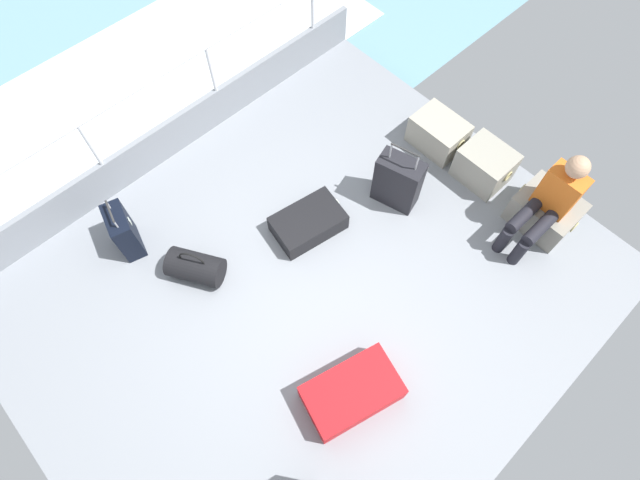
{
  "coord_description": "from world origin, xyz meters",
  "views": [
    {
      "loc": [
        1.39,
        -1.16,
        4.4
      ],
      "look_at": [
        -0.2,
        0.34,
        0.25
      ],
      "focal_mm": 28.34,
      "sensor_mm": 36.0,
      "label": 1
    }
  ],
  "objects_px": {
    "suitcase_1": "(124,231)",
    "cargo_crate_1": "(485,165)",
    "suitcase_0": "(352,392)",
    "suitcase_4": "(398,182)",
    "passenger_seated": "(549,202)",
    "cargo_crate_0": "(438,133)",
    "suitcase_2": "(308,223)",
    "duffel_bag": "(195,267)",
    "cargo_crate_2": "(545,211)"
  },
  "relations": [
    {
      "from": "cargo_crate_0",
      "to": "suitcase_4",
      "type": "height_order",
      "value": "suitcase_4"
    },
    {
      "from": "cargo_crate_2",
      "to": "suitcase_1",
      "type": "relative_size",
      "value": 0.97
    },
    {
      "from": "suitcase_0",
      "to": "suitcase_1",
      "type": "bearing_deg",
      "value": -167.87
    },
    {
      "from": "cargo_crate_1",
      "to": "duffel_bag",
      "type": "bearing_deg",
      "value": -111.75
    },
    {
      "from": "cargo_crate_0",
      "to": "duffel_bag",
      "type": "height_order",
      "value": "duffel_bag"
    },
    {
      "from": "cargo_crate_0",
      "to": "cargo_crate_2",
      "type": "relative_size",
      "value": 0.96
    },
    {
      "from": "passenger_seated",
      "to": "suitcase_4",
      "type": "relative_size",
      "value": 1.3
    },
    {
      "from": "suitcase_0",
      "to": "suitcase_1",
      "type": "xyz_separation_m",
      "value": [
        -2.49,
        -0.54,
        0.13
      ]
    },
    {
      "from": "cargo_crate_2",
      "to": "passenger_seated",
      "type": "relative_size",
      "value": 0.59
    },
    {
      "from": "suitcase_1",
      "to": "cargo_crate_0",
      "type": "bearing_deg",
      "value": 68.48
    },
    {
      "from": "passenger_seated",
      "to": "suitcase_4",
      "type": "bearing_deg",
      "value": -149.67
    },
    {
      "from": "suitcase_0",
      "to": "suitcase_1",
      "type": "height_order",
      "value": "suitcase_1"
    },
    {
      "from": "cargo_crate_0",
      "to": "cargo_crate_1",
      "type": "relative_size",
      "value": 1.08
    },
    {
      "from": "passenger_seated",
      "to": "suitcase_1",
      "type": "relative_size",
      "value": 1.66
    },
    {
      "from": "suitcase_2",
      "to": "suitcase_4",
      "type": "height_order",
      "value": "suitcase_4"
    },
    {
      "from": "suitcase_1",
      "to": "suitcase_2",
      "type": "height_order",
      "value": "suitcase_1"
    },
    {
      "from": "passenger_seated",
      "to": "suitcase_4",
      "type": "distance_m",
      "value": 1.38
    },
    {
      "from": "cargo_crate_1",
      "to": "suitcase_4",
      "type": "bearing_deg",
      "value": -116.72
    },
    {
      "from": "cargo_crate_1",
      "to": "duffel_bag",
      "type": "xyz_separation_m",
      "value": [
        -1.13,
        -2.84,
        -0.05
      ]
    },
    {
      "from": "cargo_crate_1",
      "to": "cargo_crate_2",
      "type": "xyz_separation_m",
      "value": [
        0.74,
        0.0,
        -0.02
      ]
    },
    {
      "from": "cargo_crate_2",
      "to": "duffel_bag",
      "type": "bearing_deg",
      "value": -123.42
    },
    {
      "from": "cargo_crate_0",
      "to": "cargo_crate_2",
      "type": "height_order",
      "value": "cargo_crate_0"
    },
    {
      "from": "suitcase_0",
      "to": "duffel_bag",
      "type": "bearing_deg",
      "value": -171.87
    },
    {
      "from": "passenger_seated",
      "to": "suitcase_4",
      "type": "xyz_separation_m",
      "value": [
        -1.18,
        -0.69,
        -0.24
      ]
    },
    {
      "from": "passenger_seated",
      "to": "duffel_bag",
      "type": "relative_size",
      "value": 1.8
    },
    {
      "from": "cargo_crate_2",
      "to": "passenger_seated",
      "type": "height_order",
      "value": "passenger_seated"
    },
    {
      "from": "suitcase_1",
      "to": "cargo_crate_2",
      "type": "bearing_deg",
      "value": 50.51
    },
    {
      "from": "suitcase_2",
      "to": "suitcase_4",
      "type": "relative_size",
      "value": 0.92
    },
    {
      "from": "cargo_crate_0",
      "to": "suitcase_4",
      "type": "distance_m",
      "value": 0.87
    },
    {
      "from": "cargo_crate_0",
      "to": "passenger_seated",
      "type": "distance_m",
      "value": 1.4
    },
    {
      "from": "passenger_seated",
      "to": "suitcase_2",
      "type": "height_order",
      "value": "passenger_seated"
    },
    {
      "from": "cargo_crate_0",
      "to": "suitcase_4",
      "type": "xyz_separation_m",
      "value": [
        0.17,
        -0.85,
        0.13
      ]
    },
    {
      "from": "cargo_crate_2",
      "to": "duffel_bag",
      "type": "distance_m",
      "value": 3.4
    },
    {
      "from": "cargo_crate_0",
      "to": "suitcase_0",
      "type": "distance_m",
      "value": 2.86
    },
    {
      "from": "suitcase_0",
      "to": "suitcase_4",
      "type": "bearing_deg",
      "value": 122.56
    },
    {
      "from": "cargo_crate_1",
      "to": "suitcase_1",
      "type": "distance_m",
      "value": 3.61
    },
    {
      "from": "cargo_crate_1",
      "to": "passenger_seated",
      "type": "height_order",
      "value": "passenger_seated"
    },
    {
      "from": "cargo_crate_0",
      "to": "suitcase_2",
      "type": "distance_m",
      "value": 1.74
    },
    {
      "from": "suitcase_1",
      "to": "suitcase_4",
      "type": "bearing_deg",
      "value": 58.27
    },
    {
      "from": "suitcase_2",
      "to": "duffel_bag",
      "type": "bearing_deg",
      "value": -107.88
    },
    {
      "from": "passenger_seated",
      "to": "cargo_crate_1",
      "type": "bearing_deg",
      "value": 166.82
    },
    {
      "from": "suitcase_4",
      "to": "suitcase_0",
      "type": "bearing_deg",
      "value": -57.44
    },
    {
      "from": "suitcase_4",
      "to": "suitcase_1",
      "type": "bearing_deg",
      "value": -121.73
    },
    {
      "from": "suitcase_1",
      "to": "suitcase_2",
      "type": "bearing_deg",
      "value": 52.64
    },
    {
      "from": "cargo_crate_2",
      "to": "suitcase_0",
      "type": "xyz_separation_m",
      "value": [
        -0.08,
        -2.58,
        -0.05
      ]
    },
    {
      "from": "suitcase_0",
      "to": "suitcase_4",
      "type": "relative_size",
      "value": 1.07
    },
    {
      "from": "cargo_crate_1",
      "to": "suitcase_0",
      "type": "bearing_deg",
      "value": -75.57
    },
    {
      "from": "suitcase_0",
      "to": "suitcase_1",
      "type": "distance_m",
      "value": 2.55
    },
    {
      "from": "cargo_crate_2",
      "to": "suitcase_1",
      "type": "height_order",
      "value": "suitcase_1"
    },
    {
      "from": "suitcase_1",
      "to": "cargo_crate_1",
      "type": "bearing_deg",
      "value": 59.6
    }
  ]
}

